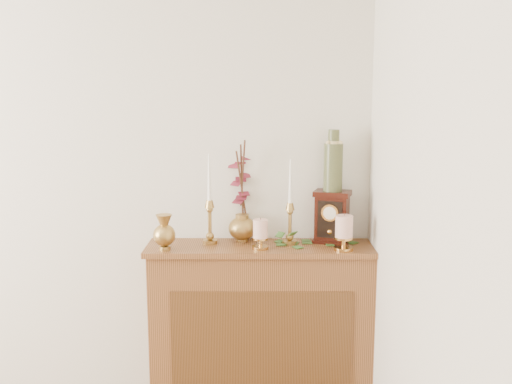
{
  "coord_description": "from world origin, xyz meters",
  "views": [
    {
      "loc": [
        1.39,
        -1.03,
        1.78
      ],
      "look_at": [
        1.37,
        2.05,
        1.23
      ],
      "focal_mm": 42.0,
      "sensor_mm": 36.0,
      "label": 1
    }
  ],
  "objects_px": {
    "mantel_clock": "(332,217)",
    "candlestick_center": "(290,217)",
    "bud_vase": "(164,233)",
    "ceramic_vase": "(333,164)",
    "ginger_jar": "(241,195)",
    "candlestick_left": "(210,215)"
  },
  "relations": [
    {
      "from": "candlestick_left",
      "to": "ginger_jar",
      "type": "distance_m",
      "value": 0.22
    },
    {
      "from": "bud_vase",
      "to": "ceramic_vase",
      "type": "height_order",
      "value": "ceramic_vase"
    },
    {
      "from": "ceramic_vase",
      "to": "ginger_jar",
      "type": "bearing_deg",
      "value": 172.48
    },
    {
      "from": "bud_vase",
      "to": "mantel_clock",
      "type": "bearing_deg",
      "value": 10.26
    },
    {
      "from": "candlestick_center",
      "to": "bud_vase",
      "type": "bearing_deg",
      "value": -169.0
    },
    {
      "from": "candlestick_left",
      "to": "ceramic_vase",
      "type": "bearing_deg",
      "value": 2.84
    },
    {
      "from": "mantel_clock",
      "to": "ceramic_vase",
      "type": "bearing_deg",
      "value": 90.0
    },
    {
      "from": "candlestick_left",
      "to": "candlestick_center",
      "type": "height_order",
      "value": "candlestick_left"
    },
    {
      "from": "bud_vase",
      "to": "mantel_clock",
      "type": "relative_size",
      "value": 0.66
    },
    {
      "from": "candlestick_left",
      "to": "bud_vase",
      "type": "xyz_separation_m",
      "value": [
        -0.23,
        -0.13,
        -0.07
      ]
    },
    {
      "from": "bud_vase",
      "to": "candlestick_left",
      "type": "bearing_deg",
      "value": 29.96
    },
    {
      "from": "ginger_jar",
      "to": "ceramic_vase",
      "type": "relative_size",
      "value": 1.71
    },
    {
      "from": "candlestick_left",
      "to": "candlestick_center",
      "type": "bearing_deg",
      "value": -0.31
    },
    {
      "from": "candlestick_center",
      "to": "ginger_jar",
      "type": "bearing_deg",
      "value": 159.21
    },
    {
      "from": "candlestick_center",
      "to": "ceramic_vase",
      "type": "bearing_deg",
      "value": 8.69
    },
    {
      "from": "bud_vase",
      "to": "candlestick_center",
      "type": "bearing_deg",
      "value": 11.0
    },
    {
      "from": "candlestick_left",
      "to": "mantel_clock",
      "type": "distance_m",
      "value": 0.67
    },
    {
      "from": "candlestick_left",
      "to": "bud_vase",
      "type": "relative_size",
      "value": 2.6
    },
    {
      "from": "mantel_clock",
      "to": "candlestick_center",
      "type": "bearing_deg",
      "value": -153.76
    },
    {
      "from": "candlestick_center",
      "to": "mantel_clock",
      "type": "relative_size",
      "value": 1.61
    },
    {
      "from": "bud_vase",
      "to": "ceramic_vase",
      "type": "bearing_deg",
      "value": 10.4
    },
    {
      "from": "candlestick_center",
      "to": "mantel_clock",
      "type": "xyz_separation_m",
      "value": [
        0.23,
        0.03,
        -0.01
      ]
    }
  ]
}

